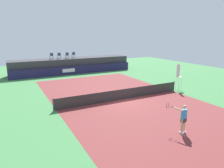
# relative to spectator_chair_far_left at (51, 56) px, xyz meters

# --- Properties ---
(ground_plane) EXTENTS (48.00, 48.00, 0.00)m
(ground_plane) POSITION_rel_spectator_chair_far_left_xyz_m (2.97, -12.45, -2.69)
(ground_plane) COLOR #3D7A42
(court_inner) EXTENTS (12.00, 22.00, 0.00)m
(court_inner) POSITION_rel_spectator_chair_far_left_xyz_m (2.97, -15.45, -2.69)
(court_inner) COLOR maroon
(court_inner) RESTS_ON ground
(sponsor_wall) EXTENTS (18.00, 0.22, 1.20)m
(sponsor_wall) POSITION_rel_spectator_chair_far_left_xyz_m (2.97, -1.95, -2.09)
(sponsor_wall) COLOR #231E4C
(sponsor_wall) RESTS_ON ground
(spectator_platform) EXTENTS (18.00, 2.80, 2.20)m
(spectator_platform) POSITION_rel_spectator_chair_far_left_xyz_m (2.97, -0.15, -1.59)
(spectator_platform) COLOR #38383D
(spectator_platform) RESTS_ON ground
(spectator_chair_far_left) EXTENTS (0.44, 0.44, 0.89)m
(spectator_chair_far_left) POSITION_rel_spectator_chair_far_left_xyz_m (0.00, 0.00, 0.00)
(spectator_chair_far_left) COLOR #2D3D56
(spectator_chair_far_left) RESTS_ON spectator_platform
(spectator_chair_left) EXTENTS (0.45, 0.45, 0.89)m
(spectator_chair_left) POSITION_rel_spectator_chair_far_left_xyz_m (1.08, -0.07, 0.00)
(spectator_chair_left) COLOR #2D3D56
(spectator_chair_left) RESTS_ON spectator_platform
(spectator_chair_center) EXTENTS (0.46, 0.46, 0.89)m
(spectator_chair_center) POSITION_rel_spectator_chair_far_left_xyz_m (2.21, -0.34, 0.00)
(spectator_chair_center) COLOR #2D3D56
(spectator_chair_center) RESTS_ON spectator_platform
(spectator_chair_right) EXTENTS (0.44, 0.44, 0.89)m
(spectator_chair_right) POSITION_rel_spectator_chair_far_left_xyz_m (3.29, -0.03, 0.00)
(spectator_chair_right) COLOR #2D3D56
(spectator_chair_right) RESTS_ON spectator_platform
(umpire_chair) EXTENTS (0.45, 0.45, 2.76)m
(umpire_chair) POSITION_rel_spectator_chair_far_left_xyz_m (9.72, -15.45, -1.11)
(umpire_chair) COLOR white
(umpire_chair) RESTS_ON ground
(tennis_net) EXTENTS (12.40, 0.02, 0.95)m
(tennis_net) POSITION_rel_spectator_chair_far_left_xyz_m (2.97, -15.45, -2.22)
(tennis_net) COLOR #2D2D2D
(tennis_net) RESTS_ON ground
(net_post_near) EXTENTS (0.10, 0.10, 1.00)m
(net_post_near) POSITION_rel_spectator_chair_far_left_xyz_m (-3.23, -15.45, -2.19)
(net_post_near) COLOR #4C4C51
(net_post_near) RESTS_ON ground
(net_post_far) EXTENTS (0.10, 0.10, 1.00)m
(net_post_far) POSITION_rel_spectator_chair_far_left_xyz_m (9.17, -15.45, -2.19)
(net_post_far) COLOR #4C4C51
(net_post_far) RESTS_ON ground
(tennis_player) EXTENTS (0.91, 1.11, 1.77)m
(tennis_player) POSITION_rel_spectator_chair_far_left_xyz_m (2.82, -22.71, -1.73)
(tennis_player) COLOR white
(tennis_player) RESTS_ON court_inner
(tennis_ball) EXTENTS (0.07, 0.07, 0.07)m
(tennis_ball) POSITION_rel_spectator_chair_far_left_xyz_m (4.30, -24.41, -2.66)
(tennis_ball) COLOR #D8EA33
(tennis_ball) RESTS_ON court_inner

